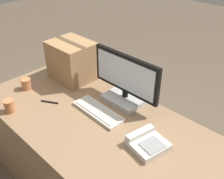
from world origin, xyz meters
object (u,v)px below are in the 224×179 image
object	(u,v)px
monitor	(125,83)
desk_phone	(147,143)
keyboard	(98,111)
pen_marker	(50,102)
paper_cup_left	(26,84)
cardboard_box	(72,61)
paper_cup_right	(9,106)

from	to	relation	value
monitor	desk_phone	bearing A→B (deg)	-32.35
monitor	keyboard	size ratio (longest dim) A/B	1.39
pen_marker	paper_cup_left	bearing A→B (deg)	153.34
paper_cup_left	cardboard_box	bearing A→B (deg)	70.92
paper_cup_left	pen_marker	xyz separation A→B (m)	(0.30, 0.02, -0.04)
paper_cup_left	pen_marker	bearing A→B (deg)	2.91
monitor	cardboard_box	xyz separation A→B (m)	(-0.56, -0.05, 0.01)
cardboard_box	keyboard	bearing A→B (deg)	-20.57
pen_marker	keyboard	bearing A→B (deg)	-4.02
paper_cup_right	pen_marker	size ratio (longest dim) A/B	0.76
keyboard	paper_cup_left	size ratio (longest dim) A/B	4.68
keyboard	pen_marker	distance (m)	0.39
keyboard	desk_phone	world-z (taller)	desk_phone
paper_cup_left	paper_cup_right	size ratio (longest dim) A/B	0.93
keyboard	cardboard_box	size ratio (longest dim) A/B	1.18
paper_cup_left	cardboard_box	world-z (taller)	cardboard_box
paper_cup_right	pen_marker	xyz separation A→B (m)	(0.11, 0.26, -0.04)
paper_cup_left	keyboard	bearing A→B (deg)	15.81
desk_phone	pen_marker	bearing A→B (deg)	-157.91
monitor	paper_cup_right	world-z (taller)	monitor
monitor	paper_cup_left	xyz separation A→B (m)	(-0.69, -0.42, -0.11)
monitor	desk_phone	distance (m)	0.50
monitor	pen_marker	world-z (taller)	monitor
keyboard	paper_cup_right	xyz separation A→B (m)	(-0.46, -0.42, 0.03)
pen_marker	monitor	bearing A→B (deg)	16.67
desk_phone	cardboard_box	distance (m)	1.00
paper_cup_right	cardboard_box	distance (m)	0.63
keyboard	paper_cup_left	bearing A→B (deg)	-161.72
monitor	paper_cup_left	distance (m)	0.82
keyboard	desk_phone	distance (m)	0.45
desk_phone	monitor	bearing A→B (deg)	159.15
cardboard_box	monitor	bearing A→B (deg)	4.78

